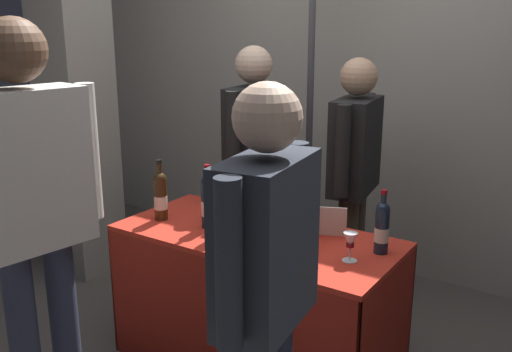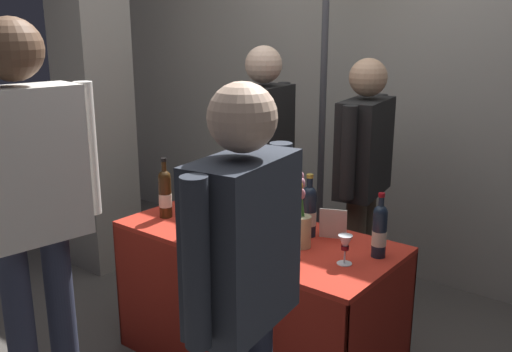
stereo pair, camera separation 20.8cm
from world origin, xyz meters
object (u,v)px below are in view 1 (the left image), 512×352
object	(u,v)px
tasting_table	(256,276)
featured_wine_bottle	(309,209)
booth_signpost	(311,81)
wine_glass_near_vendor	(350,242)
display_bottle_0	(221,197)
vendor_presenter	(355,165)
taster_foreground_right	(266,279)
flower_vase	(304,222)
concrete_pillar	(69,21)

from	to	relation	value
tasting_table	featured_wine_bottle	distance (m)	0.45
featured_wine_bottle	booth_signpost	distance (m)	1.16
wine_glass_near_vendor	display_bottle_0	bearing A→B (deg)	170.47
featured_wine_bottle	vendor_presenter	world-z (taller)	vendor_presenter
taster_foreground_right	wine_glass_near_vendor	bearing A→B (deg)	-5.34
flower_vase	wine_glass_near_vendor	bearing A→B (deg)	-10.19
concrete_pillar	tasting_table	size ratio (longest dim) A/B	2.48
flower_vase	taster_foreground_right	distance (m)	0.84
wine_glass_near_vendor	vendor_presenter	bearing A→B (deg)	113.31
flower_vase	tasting_table	bearing A→B (deg)	-179.99
featured_wine_bottle	taster_foreground_right	distance (m)	0.98
tasting_table	booth_signpost	distance (m)	1.41
concrete_pillar	featured_wine_bottle	world-z (taller)	concrete_pillar
concrete_pillar	wine_glass_near_vendor	xyz separation A→B (m)	(2.26, -0.39, -0.94)
featured_wine_bottle	display_bottle_0	world-z (taller)	featured_wine_bottle
featured_wine_bottle	flower_vase	distance (m)	0.15
display_bottle_0	vendor_presenter	xyz separation A→B (m)	(0.44, 0.72, 0.08)
display_bottle_0	wine_glass_near_vendor	bearing A→B (deg)	-9.53
tasting_table	display_bottle_0	world-z (taller)	display_bottle_0
featured_wine_bottle	flower_vase	bearing A→B (deg)	-69.44
flower_vase	booth_signpost	bearing A→B (deg)	117.64
taster_foreground_right	booth_signpost	bearing A→B (deg)	16.86
featured_wine_bottle	booth_signpost	xyz separation A→B (m)	(-0.50, 0.91, 0.52)
wine_glass_near_vendor	booth_signpost	size ratio (longest dim) A/B	0.06
display_bottle_0	featured_wine_bottle	bearing A→B (deg)	5.61
featured_wine_bottle	vendor_presenter	size ratio (longest dim) A/B	0.20
tasting_table	booth_signpost	bearing A→B (deg)	104.80
concrete_pillar	flower_vase	world-z (taller)	concrete_pillar
concrete_pillar	tasting_table	distance (m)	2.17
concrete_pillar	wine_glass_near_vendor	world-z (taller)	concrete_pillar
display_bottle_0	flower_vase	bearing A→B (deg)	-9.22
wine_glass_near_vendor	vendor_presenter	xyz separation A→B (m)	(-0.37, 0.86, 0.11)
display_bottle_0	wine_glass_near_vendor	world-z (taller)	display_bottle_0
concrete_pillar	vendor_presenter	world-z (taller)	concrete_pillar
booth_signpost	display_bottle_0	bearing A→B (deg)	-90.33
featured_wine_bottle	taster_foreground_right	world-z (taller)	taster_foreground_right
concrete_pillar	tasting_table	world-z (taller)	concrete_pillar
tasting_table	featured_wine_bottle	world-z (taller)	featured_wine_bottle
concrete_pillar	tasting_table	bearing A→B (deg)	-11.22
featured_wine_bottle	flower_vase	size ratio (longest dim) A/B	0.86
display_bottle_0	vendor_presenter	bearing A→B (deg)	58.31
featured_wine_bottle	booth_signpost	size ratio (longest dim) A/B	0.14
featured_wine_bottle	concrete_pillar	bearing A→B (deg)	174.07
concrete_pillar	booth_signpost	world-z (taller)	concrete_pillar
tasting_table	concrete_pillar	bearing A→B (deg)	168.78
vendor_presenter	concrete_pillar	bearing A→B (deg)	-85.09
display_bottle_0	booth_signpost	world-z (taller)	booth_signpost
featured_wine_bottle	vendor_presenter	bearing A→B (deg)	95.16
tasting_table	vendor_presenter	size ratio (longest dim) A/B	0.91
wine_glass_near_vendor	tasting_table	bearing A→B (deg)	175.04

